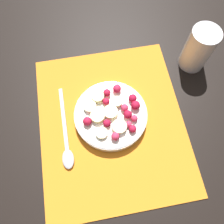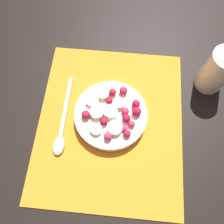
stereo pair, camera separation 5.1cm
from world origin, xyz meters
name	(u,v)px [view 1 (the left image)]	position (x,y,z in m)	size (l,w,h in m)	color
ground_plane	(112,123)	(0.00, 0.00, 0.00)	(3.00, 3.00, 0.00)	black
placemat	(112,122)	(0.00, 0.00, 0.00)	(0.42, 0.35, 0.01)	orange
fruit_bowl	(112,114)	(-0.01, 0.00, 0.02)	(0.18, 0.18, 0.05)	white
spoon	(66,143)	(0.03, -0.11, 0.01)	(0.21, 0.03, 0.01)	#B2B2B7
drinking_glass	(198,49)	(-0.14, 0.25, 0.06)	(0.07, 0.07, 0.12)	white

